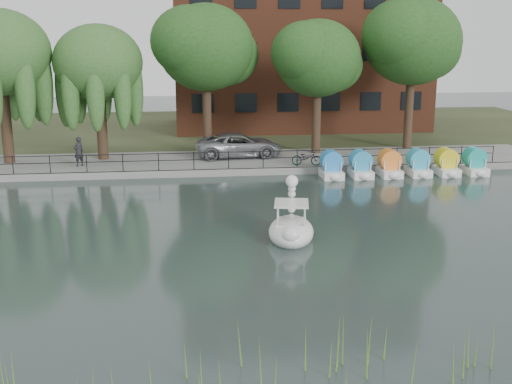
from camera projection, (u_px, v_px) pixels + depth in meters
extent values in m
plane|color=#394947|center=(255.00, 251.00, 24.33)|extent=(120.00, 120.00, 0.00)
cube|color=gray|center=(225.00, 162.00, 39.68)|extent=(40.00, 6.00, 0.40)
cube|color=gray|center=(229.00, 172.00, 36.84)|extent=(40.00, 0.25, 0.40)
cube|color=#47512D|center=(214.00, 129.00, 53.17)|extent=(60.00, 22.00, 0.36)
cylinder|color=black|center=(229.00, 152.00, 36.75)|extent=(32.00, 0.04, 0.04)
cylinder|color=black|center=(229.00, 159.00, 36.85)|extent=(32.00, 0.04, 0.04)
cylinder|color=black|center=(229.00, 160.00, 36.86)|extent=(0.05, 0.05, 1.00)
cube|color=#4C1E16|center=(298.00, 15.00, 51.71)|extent=(20.00, 10.00, 18.00)
cylinder|color=#473323|center=(7.00, 128.00, 38.13)|extent=(0.60, 0.60, 4.20)
cylinder|color=#473323|center=(102.00, 128.00, 39.28)|extent=(0.60, 0.60, 3.80)
ellipsoid|color=#497A37|center=(98.00, 62.00, 38.30)|extent=(5.32, 5.32, 4.52)
cylinder|color=#473323|center=(207.00, 119.00, 40.90)|extent=(0.60, 0.60, 4.50)
ellipsoid|color=#315F24|center=(206.00, 47.00, 39.80)|extent=(6.00, 6.00, 5.10)
cylinder|color=#473323|center=(316.00, 122.00, 41.26)|extent=(0.60, 0.60, 4.05)
ellipsoid|color=#315F24|center=(318.00, 58.00, 40.28)|extent=(5.40, 5.40, 4.59)
cylinder|color=#473323|center=(409.00, 113.00, 42.87)|extent=(0.60, 0.60, 4.72)
ellipsoid|color=#315F24|center=(413.00, 41.00, 41.73)|extent=(6.30, 6.30, 5.36)
imported|color=gray|center=(239.00, 143.00, 40.12)|extent=(3.25, 6.37, 1.72)
imported|color=gray|center=(306.00, 157.00, 37.72)|extent=(0.92, 1.80, 1.00)
imported|color=black|center=(78.00, 149.00, 37.37)|extent=(0.85, 0.83, 1.98)
ellipsoid|color=white|center=(291.00, 232.00, 25.62)|extent=(2.29, 3.14, 0.64)
cube|color=white|center=(291.00, 225.00, 25.44)|extent=(1.38, 1.46, 0.32)
cube|color=white|center=(291.00, 203.00, 25.27)|extent=(1.56, 1.65, 0.06)
ellipsoid|color=white|center=(291.00, 235.00, 24.37)|extent=(0.75, 0.63, 0.59)
sphere|color=white|center=(292.00, 181.00, 26.09)|extent=(0.51, 0.51, 0.51)
cone|color=black|center=(292.00, 180.00, 26.42)|extent=(0.26, 0.31, 0.21)
cylinder|color=yellow|center=(292.00, 181.00, 26.28)|extent=(0.29, 0.15, 0.28)
cube|color=white|center=(331.00, 174.00, 36.37)|extent=(1.15, 1.70, 0.44)
cylinder|color=#2D8CDE|center=(331.00, 161.00, 36.29)|extent=(0.90, 1.20, 0.90)
cube|color=white|center=(361.00, 173.00, 36.56)|extent=(1.15, 1.70, 0.44)
cylinder|color=#3095CB|center=(361.00, 160.00, 36.48)|extent=(0.90, 1.20, 0.90)
cube|color=white|center=(389.00, 172.00, 36.75)|extent=(1.15, 1.70, 0.44)
cylinder|color=orange|center=(389.00, 160.00, 36.67)|extent=(0.90, 1.20, 0.90)
cube|color=white|center=(418.00, 172.00, 36.94)|extent=(1.15, 1.70, 0.44)
cylinder|color=#32A5CB|center=(418.00, 159.00, 36.86)|extent=(0.90, 1.20, 0.90)
cube|color=white|center=(446.00, 171.00, 37.14)|extent=(1.15, 1.70, 0.44)
cylinder|color=yellow|center=(446.00, 158.00, 37.05)|extent=(0.90, 1.20, 0.90)
cube|color=white|center=(474.00, 170.00, 37.33)|extent=(1.15, 1.70, 0.44)
cylinder|color=teal|center=(474.00, 158.00, 37.25)|extent=(0.90, 1.20, 0.90)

